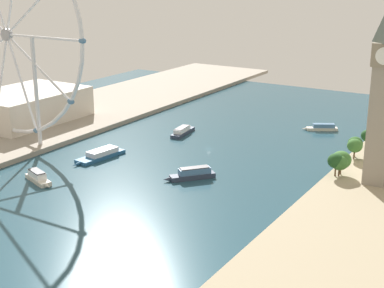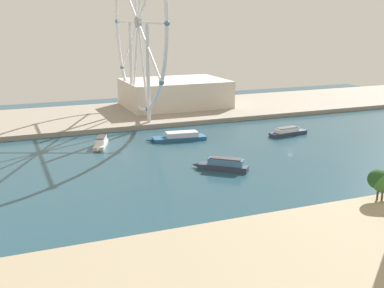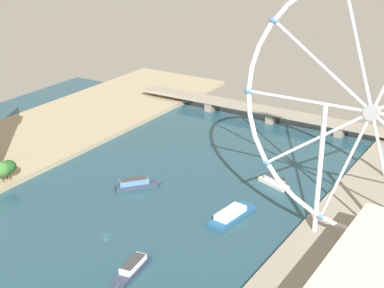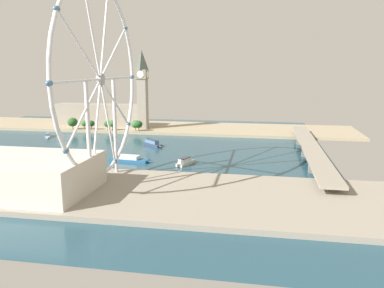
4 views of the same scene
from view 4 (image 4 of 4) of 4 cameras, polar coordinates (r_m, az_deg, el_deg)
ground_plane at (r=373.95m, az=-13.86°, el=-0.58°), size 416.77×416.77×0.00m
riverbank_left at (r=486.99m, az=-7.98°, el=2.51°), size 90.00×520.00×3.00m
riverbank_right at (r=269.29m, az=-24.62°, el=-5.54°), size 90.00×520.00×3.00m
clock_tower at (r=458.04m, az=-7.29°, el=8.06°), size 13.14×13.14×90.23m
parliament_block at (r=495.51m, az=-13.47°, el=4.19°), size 22.00×106.10×26.62m
tree_row_embankment at (r=456.58m, az=-12.35°, el=2.96°), size 12.34×90.40×13.58m
ferris_wheel at (r=247.06m, az=-13.27°, el=9.07°), size 122.47×3.20×124.08m
riverside_hall at (r=246.22m, az=-23.35°, el=-4.13°), size 55.72×77.08×20.30m
river_bridge at (r=342.86m, az=17.00°, el=-0.62°), size 228.77×15.57×8.79m
tour_boat_0 at (r=355.15m, az=-18.57°, el=-1.12°), size 9.87×29.95×5.09m
tour_boat_1 at (r=315.97m, az=-9.17°, el=-2.17°), size 12.78×36.95×4.87m
tour_boat_2 at (r=446.98m, az=-20.43°, el=1.19°), size 22.49×14.68×4.55m
tour_boat_3 at (r=373.65m, az=-5.78°, el=0.09°), size 20.91×23.92×6.10m
tour_boat_4 at (r=301.87m, az=-0.95°, el=-2.59°), size 23.30×12.24×5.73m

